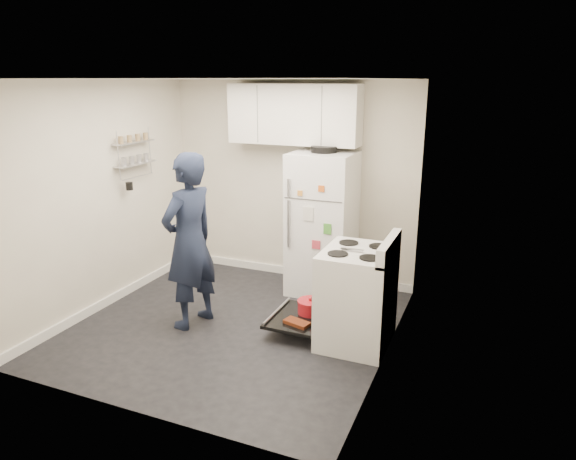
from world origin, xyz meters
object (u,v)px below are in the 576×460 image
at_px(open_oven_door, 303,313).
at_px(person, 189,242).
at_px(electric_range, 356,298).
at_px(refrigerator, 322,223).

height_order(open_oven_door, person, person).
bearing_deg(person, electric_range, 111.71).
height_order(electric_range, person, person).
height_order(open_oven_door, refrigerator, refrigerator).
relative_size(refrigerator, person, 0.97).
xyz_separation_m(electric_range, person, (-1.68, -0.27, 0.44)).
xyz_separation_m(open_oven_door, person, (-1.13, -0.32, 0.73)).
bearing_deg(electric_range, person, -170.89).
xyz_separation_m(refrigerator, person, (-0.96, -1.37, 0.06)).
relative_size(electric_range, open_oven_door, 1.57).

